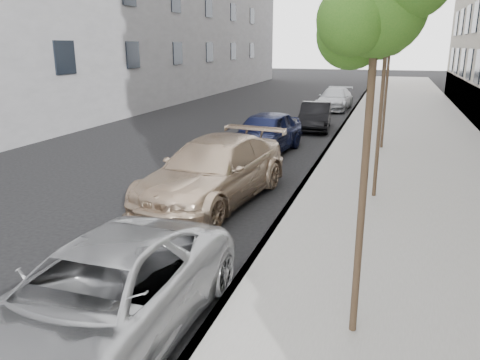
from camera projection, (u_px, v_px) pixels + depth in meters
The scene contains 11 objects.
ground at pixel (99, 357), 6.29m from camera, with size 160.00×160.00×0.00m, color black.
sidewalk at pixel (406, 117), 26.93m from camera, with size 6.40×72.00×0.14m, color gray.
curb at pixel (351, 114), 27.86m from camera, with size 0.15×72.00×0.14m, color #9E9B93.
tree_near at pixel (379, 8), 5.47m from camera, with size 1.56×1.36×5.10m.
tree_mid at pixel (389, 30), 11.43m from camera, with size 1.60×1.40×5.07m.
tree_far at pixel (391, 40), 17.42m from camera, with size 1.56×1.36×4.87m.
minivan at pixel (100, 299), 6.37m from camera, with size 2.37×5.13×1.43m, color #9E9FA2.
suv at pixel (214, 171), 12.42m from camera, with size 2.33×5.74×1.67m, color tan.
sedan_blue at pixel (265, 133), 17.97m from camera, with size 1.89×4.69×1.60m, color #111639.
sedan_black at pixel (315, 116), 23.11m from camera, with size 1.40×4.02×1.32m, color black.
sedan_rear at pixel (335, 99), 30.25m from camera, with size 1.92×4.73×1.37m, color #ABAEB3.
Camera 1 is at (3.46, -4.53, 4.05)m, focal length 35.00 mm.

